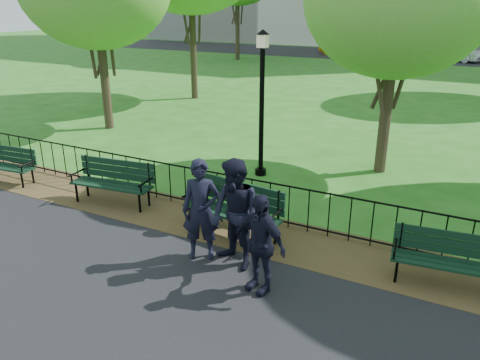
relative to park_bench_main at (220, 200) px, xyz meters
The scene contains 14 objects.
ground 1.50m from the park_bench_main, 68.34° to the right, with size 120.00×120.00×0.00m, color #255D18.
dirt_strip 0.87m from the park_bench_main, 27.42° to the left, with size 60.00×1.60×0.01m, color #3D3019.
far_street 33.77m from the park_bench_main, 89.16° to the left, with size 70.00×9.00×0.01m, color black.
iron_fence 0.92m from the park_bench_main, 56.85° to the left, with size 24.06×0.06×1.00m.
park_bench_main is the anchor object (origin of this frame).
park_bench_left_a 2.76m from the park_bench_main, behind, with size 1.89×0.80×1.04m.
park_bench_left_b 6.02m from the park_bench_main, behind, with size 1.69×0.67×0.94m.
park_bench_right_a 4.00m from the park_bench_main, ahead, with size 1.69×0.69×0.93m.
lamppost 3.56m from the park_bench_main, 101.89° to the left, with size 0.32×0.32×3.57m.
person_left 1.01m from the park_bench_main, 78.84° to the right, with size 0.64×0.42×1.77m, color black.
person_mid 1.30m from the park_bench_main, 48.67° to the right, with size 0.90×0.47×1.86m, color black.
person_right 2.05m from the park_bench_main, 43.32° to the right, with size 0.93×0.38×1.58m, color black.
taxi 32.78m from the park_bench_main, 102.00° to the left, with size 1.72×4.28×1.46m, color yellow.
sedan_silver 31.97m from the park_bench_main, 87.33° to the left, with size 1.44×4.12×1.36m, color #B6B9BF.
Camera 1 is at (3.59, -5.75, 4.17)m, focal length 35.00 mm.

